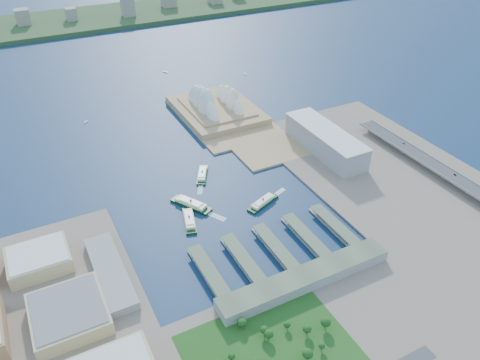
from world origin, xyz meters
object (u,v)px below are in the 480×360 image
ferry_a (191,203)px  ferry_c (189,219)px  ferry_b (202,173)px  toaster_building (325,141)px  car_c (404,143)px  opera_house (216,97)px  ferry_d (263,201)px  car_b (455,175)px

ferry_a → ferry_c: (-14.19, -28.88, -0.65)m
ferry_a → ferry_b: 71.94m
toaster_building → ferry_b: size_ratio=3.17×
ferry_b → car_c: bearing=13.7°
opera_house → ferry_a: bearing=-121.9°
toaster_building → ferry_a: 237.29m
ferry_b → car_c: size_ratio=10.24×
ferry_a → car_c: bearing=-34.0°
toaster_building → car_c: (109.00, -53.83, -4.96)m
ferry_a → car_c: size_ratio=12.17×
ferry_b → ferry_d: (43.85, -98.00, 0.16)m
ferry_c → car_c: car_c is taller
toaster_building → car_b: 187.32m
ferry_c → car_b: car_b is taller
ferry_d → toaster_building: bearing=-86.3°
ferry_b → ferry_d: bearing=-37.3°
ferry_a → ferry_c: 32.19m
car_b → car_c: bearing=90.0°
ferry_a → car_c: 344.48m
ferry_a → ferry_d: 94.02m
toaster_building → ferry_c: toaster_building is taller
opera_house → ferry_d: size_ratio=3.56×
ferry_b → ferry_a: bearing=-96.7°
opera_house → ferry_d: opera_house is taller
toaster_building → ferry_a: toaster_building is taller
ferry_d → opera_house: bearing=-34.1°
ferry_c → car_b: bearing=-178.5°
ferry_b → toaster_building: bearing=20.7°
ferry_c → ferry_d: bearing=-170.1°
toaster_building → ferry_d: size_ratio=3.07×
opera_house → car_c: size_ratio=37.74×
ferry_b → ferry_c: size_ratio=0.95×
car_b → toaster_building: bearing=125.6°
ferry_d → car_c: 259.05m
toaster_building → ferry_c: size_ratio=3.03×
ferry_a → ferry_c: size_ratio=1.13×
ferry_b → ferry_d: size_ratio=0.97×
car_c → toaster_building: bearing=-26.3°
ferry_b → ferry_d: ferry_d is taller
opera_house → toaster_building: 219.62m
ferry_a → ferry_d: (85.41, -39.29, -0.72)m
ferry_a → car_b: car_b is taller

